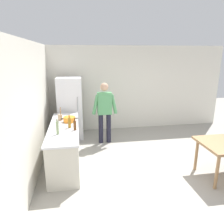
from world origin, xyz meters
name	(u,v)px	position (x,y,z in m)	size (l,w,h in m)	color
ground_plane	(161,174)	(0.00, 0.00, 0.00)	(14.00, 14.00, 0.00)	#9E998E
wall_back	(129,88)	(0.00, 3.00, 1.35)	(6.40, 0.12, 2.70)	silver
wall_left	(27,115)	(-2.60, 0.20, 1.35)	(0.12, 5.60, 2.70)	silver
kitchen_counter	(65,145)	(-2.00, 0.80, 0.45)	(0.64, 2.20, 0.90)	beige
refrigerator	(70,108)	(-1.90, 2.40, 0.90)	(0.70, 0.67, 1.80)	white
person	(105,109)	(-0.95, 1.85, 0.98)	(0.70, 0.22, 1.70)	#1E1E2D
cooking_pot	(69,119)	(-1.88, 1.11, 0.96)	(0.40, 0.28, 0.12)	orange
utensil_jar	(60,117)	(-2.11, 1.27, 0.98)	(0.11, 0.11, 0.32)	tan
bottle_beer_brown	(75,125)	(-1.75, 0.51, 1.01)	(0.06, 0.06, 0.26)	#5B3314
bottle_vinegar_tall	(57,128)	(-2.09, 0.33, 1.04)	(0.06, 0.06, 0.32)	gray
bottle_oil_amber	(69,122)	(-1.87, 0.69, 1.02)	(0.06, 0.06, 0.28)	#996619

